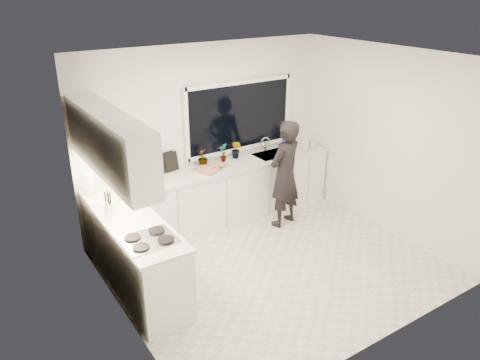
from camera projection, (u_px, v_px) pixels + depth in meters
floor at (273, 266)px, 6.23m from camera, size 4.00×3.50×0.02m
wall_back at (205, 135)px, 7.05m from camera, size 4.00×0.02×2.70m
wall_left at (116, 212)px, 4.68m from camera, size 0.02×3.50×2.70m
wall_right at (387, 142)px, 6.71m from camera, size 0.02×3.50×2.70m
ceiling at (280, 57)px, 5.16m from camera, size 4.00×3.50×0.02m
window at (240, 116)px, 7.25m from camera, size 1.80×0.02×1.00m
base_cabinets_back at (217, 196)px, 7.17m from camera, size 3.92×0.58×0.88m
base_cabinets_left at (142, 263)px, 5.48m from camera, size 0.58×1.60×0.88m
countertop_back at (216, 169)px, 6.98m from camera, size 3.94×0.62×0.04m
countertop_left at (139, 228)px, 5.30m from camera, size 0.62×1.60×0.04m
upper_cabinets at (109, 142)px, 5.13m from camera, size 0.34×2.10×0.70m
sink at (272, 157)px, 7.53m from camera, size 0.58×0.42×0.14m
faucet at (265, 144)px, 7.62m from camera, size 0.03×0.03×0.22m
stovetop at (149, 239)px, 5.00m from camera, size 0.56×0.48×0.03m
person at (285, 174)px, 6.98m from camera, size 0.68×0.53×1.65m
pizza_tray at (209, 169)px, 6.88m from camera, size 0.61×0.55×0.03m
pizza at (209, 168)px, 6.88m from camera, size 0.56×0.49×0.01m
watering_can at (287, 143)px, 7.82m from camera, size 0.18×0.18×0.13m
paper_towel_roll at (89, 184)px, 6.07m from camera, size 0.13×0.13×0.26m
knife_block at (144, 173)px, 6.50m from camera, size 0.13×0.11×0.22m
utensil_crock at (109, 210)px, 5.51m from camera, size 0.14×0.14×0.16m
picture_frame_large at (172, 162)px, 6.80m from camera, size 0.22×0.07×0.28m
picture_frame_small at (167, 162)px, 6.76m from camera, size 0.25×0.07×0.30m
herb_plants at (221, 153)px, 7.14m from camera, size 0.79×0.21×0.29m
soap_bottles at (307, 142)px, 7.63m from camera, size 0.28×0.18×0.33m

